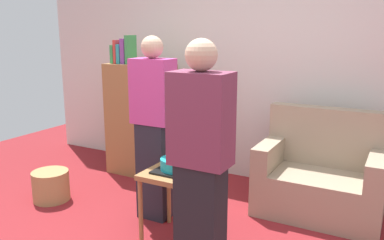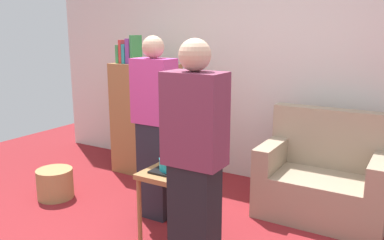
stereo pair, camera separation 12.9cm
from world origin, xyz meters
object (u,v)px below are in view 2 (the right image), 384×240
object	(u,v)px
birthday_cake	(176,165)
person_blowing_candles	(155,128)
couch	(324,179)
bookshelf	(145,118)
wicker_basket	(55,183)
person_holding_cake	(195,172)
side_table	(176,181)

from	to	relation	value
birthday_cake	person_blowing_candles	bearing A→B (deg)	146.47
person_blowing_candles	couch	bearing A→B (deg)	24.79
bookshelf	wicker_basket	xyz separation A→B (m)	(-0.35, -1.06, -0.52)
person_blowing_candles	person_holding_cake	xyz separation A→B (m)	(0.86, -0.77, 0.00)
bookshelf	wicker_basket	distance (m)	1.24
couch	person_blowing_candles	xyz separation A→B (m)	(-1.30, -0.81, 0.49)
person_blowing_candles	bookshelf	bearing A→B (deg)	124.44
bookshelf	birthday_cake	distance (m)	1.61
birthday_cake	person_holding_cake	bearing A→B (deg)	-47.32
side_table	wicker_basket	bearing A→B (deg)	177.95
couch	birthday_cake	world-z (taller)	couch
wicker_basket	side_table	bearing A→B (deg)	-2.05
side_table	birthday_cake	xyz separation A→B (m)	(0.00, -0.00, 0.14)
side_table	bookshelf	bearing A→B (deg)	135.91
birthday_cake	person_blowing_candles	xyz separation A→B (m)	(-0.38, 0.25, 0.20)
side_table	person_blowing_candles	size ratio (longest dim) A/B	0.36
birthday_cake	person_holding_cake	world-z (taller)	person_holding_cake
side_table	wicker_basket	xyz separation A→B (m)	(-1.51, 0.05, -0.35)
bookshelf	side_table	distance (m)	1.61
couch	person_holding_cake	size ratio (longest dim) A/B	0.67
wicker_basket	couch	bearing A→B (deg)	22.71
side_table	person_blowing_candles	xyz separation A→B (m)	(-0.38, 0.25, 0.34)
bookshelf	person_holding_cake	bearing A→B (deg)	-45.08
side_table	birthday_cake	world-z (taller)	birthday_cake
bookshelf	side_table	xyz separation A→B (m)	(1.15, -1.12, -0.18)
birthday_cake	side_table	bearing A→B (deg)	136.47
couch	bookshelf	bearing A→B (deg)	178.64
couch	person_blowing_candles	bearing A→B (deg)	-147.93
couch	person_holding_cake	world-z (taller)	person_holding_cake
bookshelf	side_table	bearing A→B (deg)	-44.09
person_blowing_candles	wicker_basket	size ratio (longest dim) A/B	4.53
couch	wicker_basket	world-z (taller)	couch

